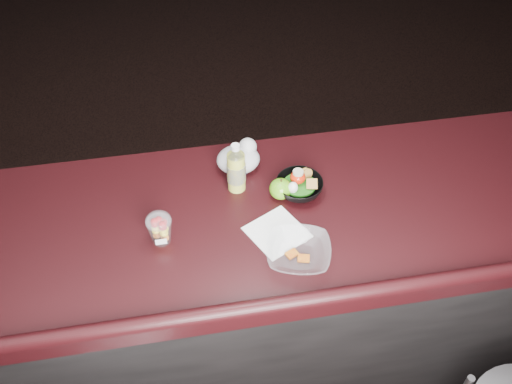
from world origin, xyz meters
TOP-DOWN VIEW (x-y plane):
  - room_shell at (0.00, 0.00)m, footprint 8.00×8.00m
  - counter at (0.00, 0.30)m, footprint 4.06×0.71m
  - lemonade_bottle at (0.03, 0.43)m, footprint 0.06×0.06m
  - fruit_cup at (-0.23, 0.25)m, footprint 0.08×0.08m
  - green_apple at (0.17, 0.37)m, footprint 0.08×0.08m
  - plastic_bag at (0.06, 0.52)m, footprint 0.15×0.12m
  - snack_bowl at (0.23, 0.37)m, footprint 0.16×0.16m
  - takeout_bowl at (0.17, 0.11)m, footprint 0.23×0.23m
  - paper_napkin at (0.13, 0.21)m, footprint 0.22×0.22m

SIDE VIEW (x-z plane):
  - counter at x=0.00m, z-range 0.00..1.02m
  - paper_napkin at x=0.13m, z-range 1.02..1.02m
  - takeout_bowl at x=0.17m, z-range 1.02..1.07m
  - snack_bowl at x=0.23m, z-range 1.01..1.09m
  - green_apple at x=0.17m, z-range 1.02..1.09m
  - plastic_bag at x=0.06m, z-range 1.01..1.12m
  - fruit_cup at x=-0.23m, z-range 1.02..1.13m
  - lemonade_bottle at x=0.03m, z-range 1.00..1.19m
  - room_shell at x=0.00m, z-range -2.17..5.83m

